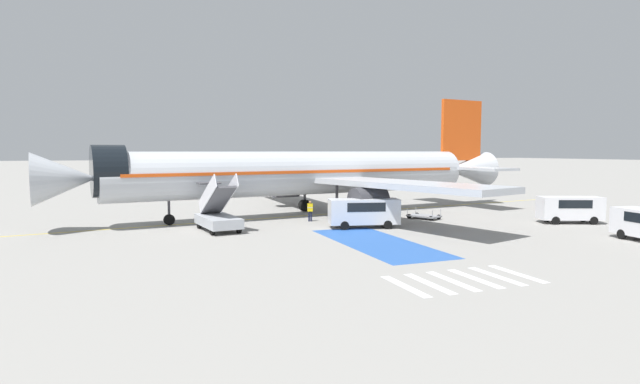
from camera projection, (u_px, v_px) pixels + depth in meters
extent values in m
plane|color=gray|center=(322.00, 215.00, 44.79)|extent=(600.00, 600.00, 0.00)
cube|color=gold|center=(304.00, 216.00, 44.16)|extent=(76.65, 10.60, 0.01)
cube|color=#2856A8|center=(377.00, 243.00, 31.15)|extent=(4.40, 11.80, 0.01)
cube|color=silver|center=(405.00, 286.00, 21.10)|extent=(0.44, 3.60, 0.01)
cube|color=silver|center=(429.00, 283.00, 21.53)|extent=(0.44, 3.60, 0.01)
cube|color=silver|center=(452.00, 281.00, 21.96)|extent=(0.44, 3.60, 0.01)
cube|color=silver|center=(475.00, 278.00, 22.39)|extent=(0.44, 3.60, 0.01)
cube|color=silver|center=(496.00, 276.00, 22.82)|extent=(0.44, 3.60, 0.01)
cube|color=silver|center=(517.00, 274.00, 23.24)|extent=(0.44, 3.60, 0.01)
cylinder|color=#B7BCC4|center=(304.00, 173.00, 43.86)|extent=(33.54, 8.25, 3.80)
cone|color=#B7BCC4|center=(65.00, 179.00, 34.86)|extent=(4.64, 4.25, 3.73)
cone|color=#B7BCC4|center=(466.00, 169.00, 53.22)|extent=(6.14, 4.38, 3.65)
cylinder|color=black|center=(108.00, 171.00, 36.19)|extent=(2.78, 4.11, 3.84)
cube|color=#DB4C14|center=(304.00, 171.00, 43.84)|extent=(30.91, 7.97, 0.24)
cube|color=#B7BCC4|center=(400.00, 184.00, 37.53)|extent=(9.17, 18.21, 0.44)
cylinder|color=#38383D|center=(368.00, 200.00, 38.25)|extent=(2.87, 2.35, 2.02)
cube|color=#B7BCC4|center=(294.00, 174.00, 53.61)|extent=(4.64, 17.66, 0.44)
cylinder|color=#38383D|center=(286.00, 188.00, 51.43)|extent=(2.87, 2.35, 2.02)
cube|color=#DB4C14|center=(461.00, 130.00, 52.47)|extent=(5.32, 1.07, 6.31)
cube|color=#B7BCC4|center=(483.00, 169.00, 49.36)|extent=(4.21, 6.49, 0.24)
cube|color=#B7BCC4|center=(433.00, 167.00, 55.67)|extent=(4.21, 6.49, 0.24)
cylinder|color=#38383D|center=(169.00, 201.00, 38.41)|extent=(0.20, 0.20, 2.98)
cylinder|color=black|center=(169.00, 220.00, 38.53)|extent=(0.87, 0.39, 0.84)
cylinder|color=#38383D|center=(337.00, 197.00, 42.17)|extent=(0.24, 0.24, 2.66)
cylinder|color=black|center=(337.00, 212.00, 42.28)|extent=(1.17, 0.74, 1.10)
cylinder|color=#38383D|center=(305.00, 191.00, 47.42)|extent=(0.24, 0.24, 2.66)
cylinder|color=black|center=(305.00, 205.00, 47.52)|extent=(1.17, 0.74, 1.10)
cube|color=#ADB2BA|center=(218.00, 221.00, 35.78)|extent=(2.83, 5.05, 0.70)
cylinder|color=black|center=(199.00, 224.00, 36.83)|extent=(0.31, 0.72, 0.70)
cylinder|color=black|center=(224.00, 222.00, 37.72)|extent=(0.31, 0.72, 0.70)
cylinder|color=black|center=(212.00, 230.00, 33.89)|extent=(0.31, 0.72, 0.70)
cylinder|color=black|center=(239.00, 228.00, 34.79)|extent=(0.31, 0.72, 0.70)
cube|color=#4C4C51|center=(218.00, 201.00, 35.66)|extent=(1.98, 4.31, 2.38)
cube|color=#4C4C51|center=(209.00, 183.00, 37.56)|extent=(1.78, 1.31, 0.12)
cube|color=silver|center=(207.00, 195.00, 35.25)|extent=(0.67, 4.50, 3.07)
cube|color=silver|center=(228.00, 194.00, 35.99)|extent=(0.67, 4.50, 3.07)
cube|color=#38383D|center=(280.00, 186.00, 70.44)|extent=(8.32, 2.68, 0.60)
cube|color=silver|center=(307.00, 182.00, 71.92)|extent=(1.89, 2.41, 1.60)
cube|color=black|center=(313.00, 180.00, 72.24)|extent=(0.08, 2.00, 0.70)
cylinder|color=#B7BCC4|center=(278.00, 175.00, 70.17)|extent=(5.75, 2.69, 2.57)
cylinder|color=gold|center=(278.00, 175.00, 70.17)|extent=(0.41, 2.63, 2.62)
cylinder|color=black|center=(302.00, 187.00, 72.95)|extent=(0.97, 0.30, 0.96)
cylinder|color=black|center=(307.00, 188.00, 70.76)|extent=(0.97, 0.30, 0.96)
cylinder|color=black|center=(275.00, 188.00, 71.38)|extent=(0.97, 0.30, 0.96)
cylinder|color=black|center=(280.00, 189.00, 69.19)|extent=(0.97, 0.30, 0.96)
cylinder|color=black|center=(259.00, 188.00, 70.52)|extent=(0.97, 0.30, 0.96)
cylinder|color=black|center=(264.00, 189.00, 68.33)|extent=(0.97, 0.30, 0.96)
cube|color=silver|center=(570.00, 208.00, 39.51)|extent=(5.06, 3.42, 1.79)
cube|color=black|center=(570.00, 203.00, 39.48)|extent=(3.09, 2.65, 0.64)
cylinder|color=black|center=(555.00, 221.00, 38.80)|extent=(0.67, 0.43, 0.64)
cylinder|color=black|center=(546.00, 218.00, 40.42)|extent=(0.67, 0.43, 0.64)
cylinder|color=black|center=(594.00, 221.00, 38.75)|extent=(0.67, 0.43, 0.64)
cylinder|color=black|center=(583.00, 218.00, 40.37)|extent=(0.67, 0.43, 0.64)
cube|color=silver|center=(364.00, 211.00, 37.13)|extent=(5.47, 3.02, 1.84)
cube|color=black|center=(364.00, 206.00, 37.09)|extent=(3.21, 2.50, 0.66)
cylinder|color=black|center=(345.00, 226.00, 36.15)|extent=(0.67, 0.35, 0.64)
cylinder|color=black|center=(341.00, 222.00, 37.83)|extent=(0.67, 0.35, 0.64)
cylinder|color=black|center=(388.00, 225.00, 36.57)|extent=(0.67, 0.35, 0.64)
cylinder|color=black|center=(382.00, 222.00, 38.25)|extent=(0.67, 0.35, 0.64)
cylinder|color=black|center=(622.00, 234.00, 32.37)|extent=(0.28, 0.66, 0.64)
cube|color=gray|center=(424.00, 216.00, 42.03)|extent=(2.52, 3.00, 0.12)
cylinder|color=black|center=(439.00, 217.00, 41.81)|extent=(0.27, 0.40, 0.40)
cylinder|color=black|center=(431.00, 218.00, 40.87)|extent=(0.27, 0.40, 0.40)
cylinder|color=black|center=(417.00, 215.00, 43.20)|extent=(0.27, 0.40, 0.40)
cylinder|color=black|center=(409.00, 216.00, 42.25)|extent=(0.27, 0.40, 0.40)
cylinder|color=gray|center=(441.00, 212.00, 41.72)|extent=(0.05, 0.05, 0.55)
cylinder|color=gray|center=(432.00, 214.00, 40.69)|extent=(0.05, 0.05, 0.55)
cylinder|color=gray|center=(416.00, 210.00, 43.31)|extent=(0.05, 0.05, 0.55)
cylinder|color=gray|center=(407.00, 212.00, 42.29)|extent=(0.05, 0.05, 0.55)
cylinder|color=black|center=(386.00, 210.00, 44.73)|extent=(0.14, 0.14, 0.87)
cylinder|color=black|center=(386.00, 210.00, 44.56)|extent=(0.14, 0.14, 0.87)
cube|color=orange|center=(386.00, 202.00, 44.58)|extent=(0.40, 0.47, 0.69)
cube|color=silver|center=(386.00, 202.00, 44.58)|extent=(0.41, 0.49, 0.06)
sphere|color=tan|center=(386.00, 196.00, 44.54)|extent=(0.23, 0.23, 0.23)
cylinder|color=#2D2D33|center=(372.00, 213.00, 42.78)|extent=(0.14, 0.14, 0.80)
cylinder|color=#2D2D33|center=(370.00, 213.00, 42.77)|extent=(0.14, 0.14, 0.80)
cube|color=yellow|center=(371.00, 205.00, 42.71)|extent=(0.47, 0.33, 0.64)
cube|color=silver|center=(371.00, 205.00, 42.71)|extent=(0.48, 0.34, 0.06)
sphere|color=beige|center=(371.00, 200.00, 42.68)|extent=(0.22, 0.22, 0.22)
cylinder|color=#191E38|center=(309.00, 216.00, 40.58)|extent=(0.14, 0.14, 0.81)
cylinder|color=#191E38|center=(311.00, 216.00, 40.61)|extent=(0.14, 0.14, 0.81)
cube|color=yellow|center=(310.00, 207.00, 40.54)|extent=(0.45, 0.29, 0.64)
cube|color=silver|center=(310.00, 207.00, 40.54)|extent=(0.46, 0.30, 0.06)
sphere|color=#9E704C|center=(310.00, 202.00, 40.50)|extent=(0.22, 0.22, 0.22)
cone|color=orange|center=(385.00, 216.00, 41.98)|extent=(0.52, 0.52, 0.57)
cylinder|color=white|center=(385.00, 215.00, 41.98)|extent=(0.28, 0.28, 0.07)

